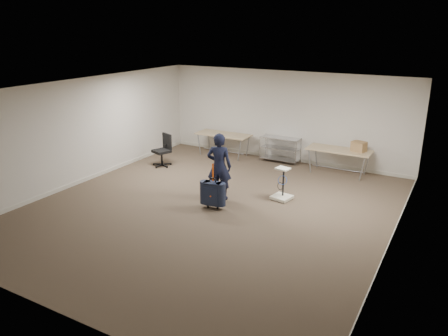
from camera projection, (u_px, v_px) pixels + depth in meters
The scene contains 10 objects.
ground at pixel (211, 208), 10.29m from camera, with size 9.00×9.00×0.00m, color #463A2B.
room_shell at pixel (238, 188), 11.42m from camera, with size 8.00×9.00×9.00m.
folding_table_left at pixel (223, 135), 14.23m from camera, with size 1.80×0.75×0.73m.
folding_table_right at pixel (339, 151), 12.46m from camera, with size 1.80×0.75×0.73m.
wire_shelf at pixel (280, 148), 13.63m from camera, with size 1.22×0.47×0.80m.
person at pixel (219, 166), 10.62m from camera, with size 0.61×0.40×1.67m, color black.
suitcase at pixel (213, 194), 10.16m from camera, with size 0.43×0.29×1.10m.
office_chair at pixel (163, 156), 13.31m from camera, with size 0.59×0.60×0.98m.
equipment_cart at pixel (282, 191), 10.74m from camera, with size 0.52×0.52×0.82m.
cardboard_box at pixel (359, 146), 12.21m from camera, with size 0.38×0.28×0.28m, color #9F714A.
Camera 1 is at (4.91, -8.11, 4.12)m, focal length 35.00 mm.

